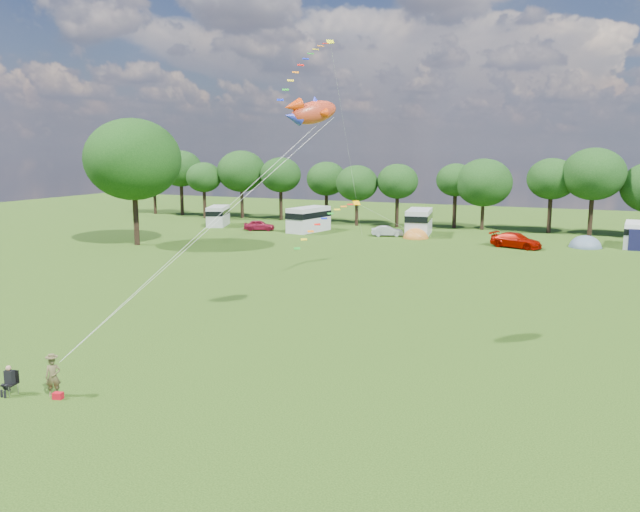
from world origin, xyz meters
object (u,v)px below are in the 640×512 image
at_px(campervan_a, 218,215).
at_px(fish_kite, 310,112).
at_px(campervan_c, 419,221).
at_px(big_tree, 133,160).
at_px(car_c, 516,240).
at_px(kite_flyer, 53,377).
at_px(car_b, 387,231).
at_px(tent_greyblue, 585,247).
at_px(campervan_d, 636,234).
at_px(campervan_b, 309,218).
at_px(camp_chair, 10,377).
at_px(tent_orange, 416,238).
at_px(car_a, 259,225).

relative_size(campervan_a, fish_kite, 1.84).
bearing_deg(campervan_a, campervan_c, -107.62).
distance_m(big_tree, car_c, 40.73).
xyz_separation_m(kite_flyer, fish_kite, (6.50, 11.44, 11.12)).
relative_size(car_b, tent_greyblue, 0.94).
xyz_separation_m(campervan_a, campervan_d, (50.01, 1.57, 0.01)).
relative_size(campervan_b, camp_chair, 5.16).
xyz_separation_m(car_c, campervan_d, (11.42, 5.36, 0.64)).
bearing_deg(car_c, big_tree, 128.84).
bearing_deg(campervan_d, kite_flyer, 159.74).
height_order(big_tree, campervan_b, big_tree).
bearing_deg(car_c, campervan_d, -46.65).
height_order(campervan_c, tent_greyblue, campervan_c).
distance_m(campervan_a, campervan_d, 50.04).
xyz_separation_m(big_tree, car_c, (37.32, 14.07, -8.25)).
bearing_deg(fish_kite, campervan_c, 41.24).
relative_size(car_b, tent_orange, 1.06).
relative_size(car_a, campervan_d, 0.72).
bearing_deg(fish_kite, campervan_b, 58.95).
xyz_separation_m(tent_orange, fish_kite, (4.78, -39.82, 11.93)).
bearing_deg(fish_kite, big_tree, 87.47).
xyz_separation_m(camp_chair, fish_kite, (8.27, 12.03, 11.19)).
height_order(car_a, tent_orange, car_a).
bearing_deg(campervan_b, fish_kite, -144.18).
height_order(car_b, car_c, car_c).
distance_m(car_b, campervan_c, 4.18).
height_order(campervan_d, camp_chair, campervan_d).
distance_m(car_b, campervan_d, 26.38).
bearing_deg(tent_greyblue, campervan_d, 24.58).
relative_size(car_c, campervan_b, 0.78).
distance_m(tent_orange, tent_greyblue, 17.94).
height_order(car_a, campervan_c, campervan_c).
bearing_deg(tent_orange, car_a, -176.86).
height_order(big_tree, car_c, big_tree).
relative_size(campervan_d, tent_orange, 1.70).
distance_m(campervan_c, camp_chair, 54.87).
distance_m(car_c, campervan_a, 38.79).
height_order(car_b, campervan_d, campervan_d).
xyz_separation_m(big_tree, campervan_d, (48.74, 19.43, -7.61)).
bearing_deg(car_b, big_tree, 105.18).
xyz_separation_m(big_tree, kite_flyer, (24.27, -34.47, -8.19)).
height_order(car_c, campervan_d, campervan_d).
bearing_deg(car_b, car_a, 72.82).
bearing_deg(car_c, campervan_a, 102.58).
distance_m(kite_flyer, camp_chair, 1.87).
height_order(campervan_c, campervan_d, campervan_c).
bearing_deg(campervan_a, camp_chair, -177.38).
bearing_deg(tent_greyblue, campervan_c, 172.31).
bearing_deg(car_b, fish_kite, 169.61).
relative_size(big_tree, fish_kite, 4.25).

